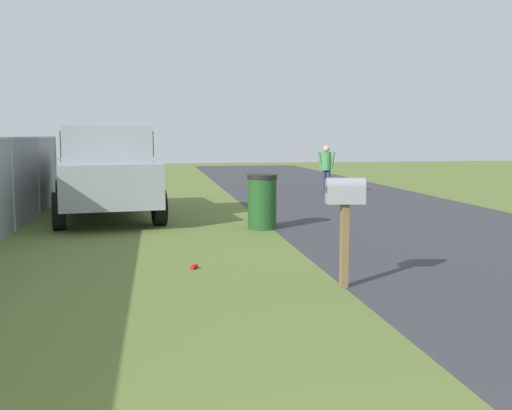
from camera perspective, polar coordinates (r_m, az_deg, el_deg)
The scene contains 5 objects.
mailbox at distance 7.38m, azimuth 8.54°, elevation 0.44°, with size 0.26×0.50×1.38m.
pickup_truck at distance 14.04m, azimuth -14.28°, elevation 3.28°, with size 5.40×2.82×2.09m.
trash_bin at distance 12.03m, azimuth 0.60°, elevation 0.33°, with size 0.61×0.61×1.11m.
pedestrian at distance 19.30m, azimuth 6.76°, elevation 3.71°, with size 0.30×0.55×1.57m.
litter_can_midfield_b at distance 8.55m, azimuth -5.96°, elevation -5.90°, with size 0.07×0.07×0.12m, color red.
Camera 1 is at (-0.88, 1.08, 1.89)m, focal length 41.70 mm.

